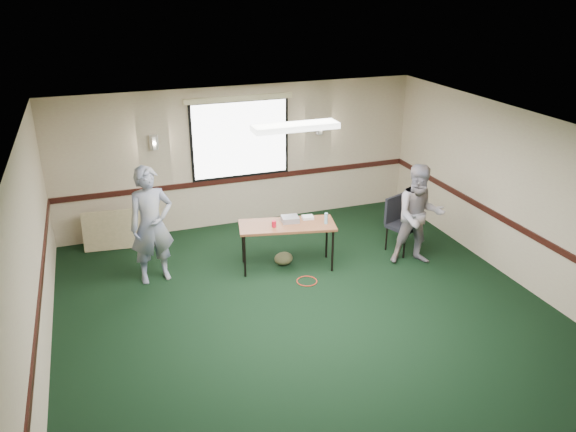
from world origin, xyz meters
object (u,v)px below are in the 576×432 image
object	(u,v)px
projector	(290,219)
conference_chair	(400,219)
person_right	(419,215)
person_left	(152,225)
folding_table	(287,227)

from	to	relation	value
projector	conference_chair	world-z (taller)	conference_chair
projector	person_right	xyz separation A→B (m)	(2.04, -0.66, 0.04)
projector	person_left	world-z (taller)	person_left
projector	person_left	size ratio (longest dim) A/B	0.15
folding_table	conference_chair	distance (m)	2.11
folding_table	person_right	xyz separation A→B (m)	(2.12, -0.58, 0.14)
conference_chair	folding_table	bearing A→B (deg)	158.41
projector	conference_chair	bearing A→B (deg)	3.78
folding_table	person_left	distance (m)	2.17
person_left	folding_table	bearing A→B (deg)	-16.68
folding_table	conference_chair	xyz separation A→B (m)	(2.10, -0.03, -0.16)
person_left	person_right	xyz separation A→B (m)	(4.25, -0.90, -0.08)
folding_table	person_left	bearing A→B (deg)	-176.29
folding_table	conference_chair	bearing A→B (deg)	11.42
person_right	projector	bearing A→B (deg)	179.13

